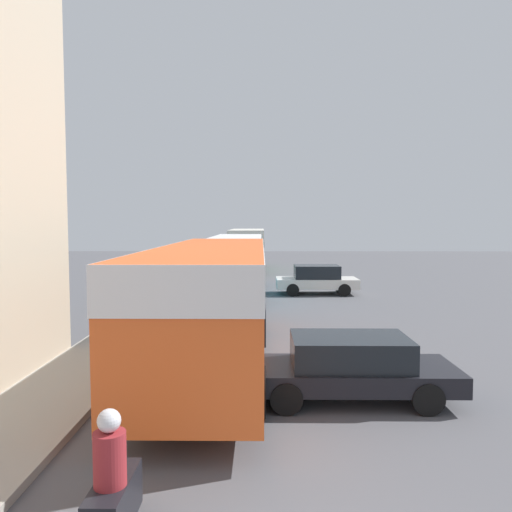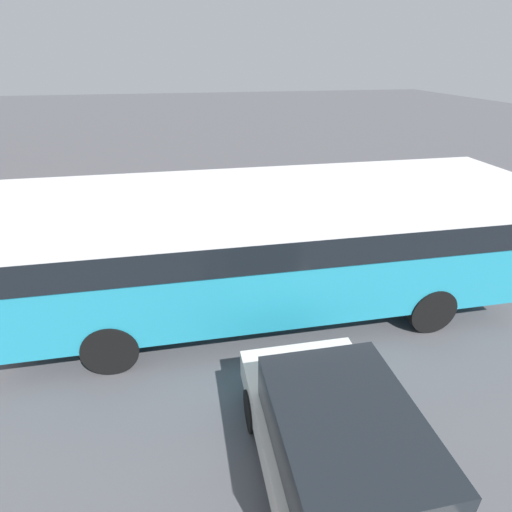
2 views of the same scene
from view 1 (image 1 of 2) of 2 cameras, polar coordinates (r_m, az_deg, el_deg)
name	(u,v)px [view 1 (image 1 of 2)]	position (r m, az deg, el deg)	size (l,w,h in m)	color
bus_lead	(214,288)	(13.05, -4.87, -3.69)	(2.66, 11.36, 3.14)	#EA5B23
bus_following	(237,257)	(26.01, -2.19, -0.06)	(2.60, 10.24, 3.00)	teal
bus_third_in_line	(247,244)	(38.85, -1.00, 1.40)	(2.61, 9.17, 3.17)	#2D8447
motorcycle_behind_lead	(112,498)	(6.39, -16.09, -25.07)	(0.38, 2.24, 1.73)	black
car_crossing	(350,366)	(10.96, 10.66, -12.27)	(4.44, 1.89, 1.35)	black
car_far_curb	(317,279)	(26.24, 6.95, -2.63)	(4.21, 1.96, 1.50)	silver
pedestrian_near_curb	(221,253)	(44.37, -4.05, 0.29)	(0.35, 0.35, 1.58)	#232838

